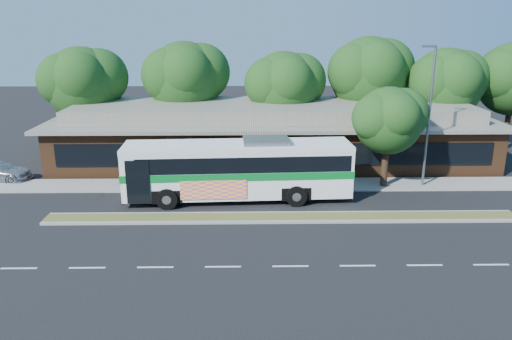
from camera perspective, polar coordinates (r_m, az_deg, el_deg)
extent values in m
plane|color=black|center=(27.14, 3.08, -6.05)|extent=(120.00, 120.00, 0.00)
cube|color=#555E27|center=(27.66, 3.00, -5.42)|extent=(26.00, 1.10, 0.15)
cube|color=gray|center=(33.11, 2.33, -1.68)|extent=(44.00, 2.60, 0.12)
cube|color=black|center=(39.91, -24.75, -0.12)|extent=(14.00, 12.00, 0.01)
cube|color=#55311A|center=(39.04, 1.82, 3.51)|extent=(32.00, 10.00, 3.20)
cube|color=#6B665B|center=(38.69, 1.84, 5.99)|extent=(33.20, 11.20, 0.24)
cube|color=#6B665B|center=(38.58, 1.85, 6.91)|extent=(30.00, 8.00, 1.00)
cube|color=black|center=(34.14, 2.22, 1.76)|extent=(30.00, 0.06, 1.60)
cylinder|color=slate|center=(33.56, 19.13, 5.49)|extent=(0.16, 0.16, 9.00)
cube|color=slate|center=(32.93, 19.22, 13.21)|extent=(0.90, 0.18, 0.14)
cylinder|color=black|center=(42.92, -18.80, 4.37)|extent=(0.44, 0.44, 3.99)
sphere|color=#193A13|center=(42.35, -19.27, 9.30)|extent=(5.80, 5.80, 5.80)
sphere|color=#193A13|center=(42.33, -17.45, 10.10)|extent=(4.52, 4.52, 4.52)
cylinder|color=black|center=(42.14, -7.96, 5.03)|extent=(0.44, 0.44, 4.20)
sphere|color=#193A13|center=(41.54, -8.17, 10.30)|extent=(6.00, 6.00, 6.00)
sphere|color=#193A13|center=(41.79, -6.25, 11.07)|extent=(4.68, 4.68, 4.68)
cylinder|color=black|center=(40.99, 3.09, 4.54)|extent=(0.44, 0.44, 3.78)
sphere|color=#193A13|center=(40.39, 3.17, 9.49)|extent=(5.60, 5.60, 5.60)
sphere|color=#193A13|center=(40.86, 4.93, 10.17)|extent=(4.37, 4.37, 4.37)
cylinder|color=black|center=(42.95, 12.40, 5.16)|extent=(0.44, 0.44, 4.41)
sphere|color=#193A13|center=(42.36, 12.75, 10.55)|extent=(6.20, 6.20, 6.20)
sphere|color=#193A13|center=(43.11, 14.48, 11.20)|extent=(4.84, 4.84, 4.84)
cylinder|color=black|center=(43.85, 20.35, 4.37)|extent=(0.44, 0.44, 3.86)
sphere|color=#193A13|center=(43.29, 20.84, 9.12)|extent=(5.80, 5.80, 5.80)
sphere|color=#193A13|center=(44.13, 22.29, 9.70)|extent=(4.52, 4.52, 4.52)
cylinder|color=black|center=(47.20, 26.76, 4.59)|extent=(0.44, 0.44, 4.12)
cube|color=white|center=(30.02, -2.09, 0.13)|extent=(13.61, 3.53, 3.10)
cube|color=black|center=(29.86, -1.45, 1.28)|extent=(12.54, 3.54, 0.93)
cube|color=white|center=(29.65, -2.11, 2.75)|extent=(13.64, 3.56, 0.29)
cube|color=#057225|center=(30.05, -2.08, -0.04)|extent=(13.68, 3.60, 0.43)
cube|color=black|center=(30.49, -14.91, 0.56)|extent=(0.19, 2.52, 1.92)
cube|color=black|center=(30.76, 10.61, 1.67)|extent=(0.18, 2.35, 1.24)
cube|color=#F5489F|center=(28.86, -4.88, -2.29)|extent=(3.82, 0.25, 1.12)
cube|color=slate|center=(29.67, 1.14, 3.36)|extent=(2.78, 1.93, 0.34)
cylinder|color=black|center=(29.27, -10.15, -3.28)|extent=(1.25, 0.47, 1.24)
cylinder|color=black|center=(31.92, -9.62, -1.56)|extent=(1.25, 0.47, 1.24)
cylinder|color=black|center=(29.38, 4.62, -2.99)|extent=(1.25, 0.47, 1.24)
cylinder|color=black|center=(32.02, 3.90, -1.30)|extent=(1.25, 0.47, 1.24)
cylinder|color=black|center=(33.40, 14.51, 0.66)|extent=(0.44, 0.44, 3.14)
sphere|color=#193A13|center=(32.76, 14.87, 5.47)|extent=(4.30, 4.30, 4.30)
sphere|color=#193A13|center=(33.27, 16.38, 6.12)|extent=(3.35, 3.35, 3.35)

